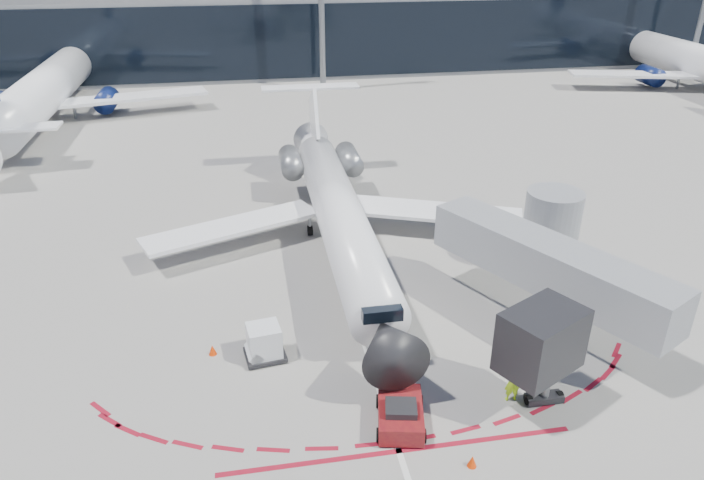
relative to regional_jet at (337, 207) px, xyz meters
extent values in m
plane|color=slate|center=(-0.36, -6.51, -2.51)|extent=(260.00, 260.00, 0.00)
cube|color=silver|center=(-0.36, -4.51, -2.50)|extent=(0.25, 40.00, 0.01)
cube|color=maroon|center=(-0.36, -18.01, -2.50)|extent=(14.00, 0.25, 0.01)
cube|color=gray|center=(-0.36, 58.49, 2.49)|extent=(150.00, 24.00, 10.00)
cube|color=black|center=(-0.36, 46.44, 2.49)|extent=(150.00, 0.20, 9.00)
cube|color=#999CA2|center=(8.64, -11.01, 1.09)|extent=(8.22, 12.61, 2.30)
cube|color=black|center=(5.59, -16.75, 1.09)|extent=(3.86, 3.44, 2.60)
cylinder|color=slate|center=(6.39, -16.35, -1.31)|extent=(0.36, 0.36, 2.40)
cube|color=black|center=(6.39, -16.35, -2.29)|extent=(1.60, 0.60, 0.30)
cylinder|color=#999CA2|center=(11.69, -5.27, -0.11)|extent=(3.20, 3.20, 4.80)
cylinder|color=black|center=(11.69, -5.27, -2.26)|extent=(4.00, 4.00, 0.50)
cylinder|color=white|center=(0.00, -1.23, -0.04)|extent=(2.84, 23.14, 2.84)
cone|color=black|center=(0.00, -14.28, -0.04)|extent=(2.84, 2.95, 2.84)
cone|color=white|center=(0.00, 12.23, -0.04)|extent=(2.84, 3.79, 2.84)
cube|color=black|center=(0.00, -12.60, 0.54)|extent=(1.79, 1.47, 0.58)
cube|color=white|center=(-6.52, 0.34, -0.98)|extent=(11.27, 6.68, 0.33)
cube|color=white|center=(6.52, 0.34, -0.98)|extent=(11.27, 6.68, 0.33)
cube|color=white|center=(0.00, 11.18, 2.49)|extent=(0.26, 4.94, 5.02)
cube|color=white|center=(0.00, 13.39, 4.38)|extent=(7.57, 1.68, 0.17)
cylinder|color=slate|center=(-2.16, 8.02, 0.23)|extent=(1.58, 3.58, 1.58)
cylinder|color=slate|center=(2.16, 8.02, 0.23)|extent=(1.58, 3.58, 1.58)
cylinder|color=black|center=(0.00, -10.91, -2.21)|extent=(0.23, 0.59, 0.59)
cylinder|color=black|center=(-1.58, 1.40, -2.17)|extent=(0.32, 0.67, 0.67)
cylinder|color=black|center=(1.58, 1.40, -2.17)|extent=(0.32, 0.67, 0.67)
cylinder|color=slate|center=(0.00, -10.91, -1.93)|extent=(0.19, 0.19, 1.16)
cube|color=#590C14|center=(0.04, -16.54, -2.02)|extent=(2.33, 3.16, 0.80)
cube|color=black|center=(-0.01, -16.80, -1.48)|extent=(1.44, 1.30, 0.31)
cylinder|color=slate|center=(0.44, -14.62, -2.20)|extent=(0.56, 2.29, 0.09)
cylinder|color=black|center=(-0.99, -17.33, -2.22)|extent=(0.36, 0.61, 0.57)
cylinder|color=black|center=(0.67, -17.68, -2.22)|extent=(0.36, 0.61, 0.57)
cylinder|color=black|center=(-0.59, -15.41, -2.22)|extent=(0.36, 0.61, 0.57)
cylinder|color=black|center=(1.07, -15.75, -2.22)|extent=(0.36, 0.61, 0.57)
imported|color=#B6F619|center=(5.05, -15.96, -1.57)|extent=(0.69, 0.47, 1.87)
cube|color=black|center=(-5.15, -11.22, -2.34)|extent=(2.05, 1.81, 0.20)
cube|color=white|center=(-5.15, -11.22, -1.51)|extent=(1.66, 1.58, 1.48)
cylinder|color=black|center=(-5.80, -11.91, -2.42)|extent=(0.12, 0.20, 0.18)
cylinder|color=black|center=(-4.34, -11.71, -2.42)|extent=(0.12, 0.20, 0.18)
cylinder|color=black|center=(-5.97, -10.73, -2.42)|extent=(0.12, 0.20, 0.18)
cylinder|color=black|center=(-4.50, -10.52, -2.42)|extent=(0.12, 0.20, 0.18)
cone|color=#E43504|center=(-7.59, -10.52, -2.25)|extent=(0.38, 0.38, 0.52)
cone|color=#E43504|center=(2.16, -19.21, -2.26)|extent=(0.36, 0.36, 0.50)
camera|label=1|loc=(-5.26, -35.40, 15.71)|focal=32.00mm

